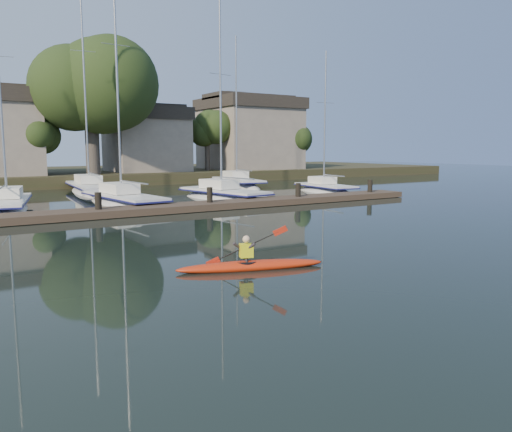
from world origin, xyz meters
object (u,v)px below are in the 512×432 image
kayak (250,264)px  sailboat_4 (325,195)px  sailboat_7 (238,189)px  dock (158,209)px  sailboat_6 (90,196)px  sailboat_1 (8,214)px  sailboat_3 (224,203)px  sailboat_2 (124,208)px

kayak → sailboat_4: 24.55m
sailboat_7 → dock: bearing=-125.5°
kayak → sailboat_6: sailboat_6 is taller
sailboat_1 → sailboat_3: 12.62m
kayak → sailboat_7: bearing=78.3°
sailboat_1 → sailboat_2: 6.11m
sailboat_2 → sailboat_7: sailboat_2 is taller
sailboat_4 → sailboat_7: bearing=112.5°
sailboat_3 → dock: bearing=-156.3°
dock → sailboat_7: bearing=47.0°
sailboat_2 → kayak: bearing=-102.3°
sailboat_1 → sailboat_3: (12.56, -1.16, -0.02)m
dock → sailboat_4: 15.73m
sailboat_2 → dock: bearing=-90.7°
sailboat_2 → sailboat_1: bearing=164.8°
sailboat_6 → kayak: bearing=-90.8°
sailboat_3 → sailboat_4: size_ratio=1.19×
sailboat_6 → sailboat_7: (12.46, -0.26, -0.01)m
sailboat_7 → sailboat_6: bearing=-173.7°
kayak → dock: kayak is taller
kayak → sailboat_1: (-4.32, 18.13, -0.35)m
sailboat_1 → sailboat_7: bearing=34.0°
sailboat_6 → sailboat_4: bearing=-26.4°
kayak → sailboat_4: size_ratio=0.36×
sailboat_1 → sailboat_7: sailboat_7 is taller
sailboat_3 → sailboat_2: bearing=167.4°
dock → sailboat_4: (15.01, 4.69, -0.39)m
dock → sailboat_7: sailboat_7 is taller
sailboat_4 → sailboat_7: size_ratio=0.82×
sailboat_7 → sailboat_3: bearing=-117.0°
sailboat_2 → sailboat_3: bearing=-8.7°
sailboat_4 → sailboat_6: 17.52m
sailboat_3 → kayak: bearing=-126.4°
sailboat_1 → sailboat_4: size_ratio=1.20×
dock → sailboat_2: sailboat_2 is taller
kayak → sailboat_2: 17.30m
sailboat_1 → sailboat_6: sailboat_6 is taller
sailboat_1 → sailboat_2: bearing=2.5°
kayak → sailboat_4: sailboat_4 is taller
kayak → sailboat_7: 29.77m
dock → sailboat_7: size_ratio=2.42×
sailboat_4 → sailboat_3: bearing=-171.7°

